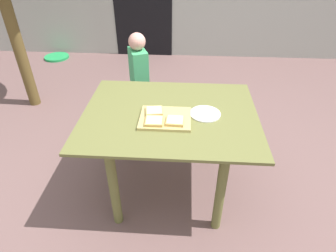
% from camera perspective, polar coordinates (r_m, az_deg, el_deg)
% --- Properties ---
extents(ground_plane, '(16.00, 16.00, 0.00)m').
position_cam_1_polar(ground_plane, '(2.41, 0.32, -12.01)').
color(ground_plane, '#715351').
extents(dining_table, '(1.19, 0.94, 0.72)m').
position_cam_1_polar(dining_table, '(2.02, 0.37, -0.60)').
color(dining_table, olive).
rests_on(dining_table, ground).
extents(cutting_board, '(0.33, 0.27, 0.02)m').
position_cam_1_polar(cutting_board, '(1.87, -0.56, 1.54)').
color(cutting_board, tan).
rests_on(cutting_board, dining_table).
extents(pizza_slice_near_right, '(0.12, 0.12, 0.02)m').
position_cam_1_polar(pizza_slice_near_right, '(1.82, 1.40, 1.06)').
color(pizza_slice_near_right, tan).
rests_on(pizza_slice_near_right, cutting_board).
extents(pizza_slice_near_left, '(0.11, 0.11, 0.02)m').
position_cam_1_polar(pizza_slice_near_left, '(1.81, -2.79, 1.00)').
color(pizza_slice_near_left, tan).
rests_on(pizza_slice_near_left, cutting_board).
extents(pizza_slice_far_left, '(0.13, 0.13, 0.02)m').
position_cam_1_polar(pizza_slice_far_left, '(1.92, -2.78, 3.01)').
color(pizza_slice_far_left, tan).
rests_on(pizza_slice_far_left, cutting_board).
extents(plate_white_right, '(0.21, 0.21, 0.01)m').
position_cam_1_polar(plate_white_right, '(1.95, 7.43, 2.48)').
color(plate_white_right, white).
rests_on(plate_white_right, dining_table).
extents(child_left, '(0.22, 0.28, 1.00)m').
position_cam_1_polar(child_left, '(2.79, -5.77, 9.47)').
color(child_left, '#2C2742').
rests_on(child_left, ground).
extents(garden_hose_coil, '(0.38, 0.38, 0.04)m').
position_cam_1_polar(garden_hose_coil, '(5.12, -21.34, 12.71)').
color(garden_hose_coil, green).
rests_on(garden_hose_coil, ground).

